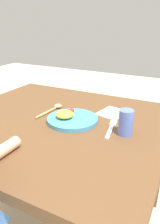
{
  "coord_description": "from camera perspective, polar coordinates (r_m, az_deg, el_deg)",
  "views": [
    {
      "loc": [
        0.56,
        -0.81,
        1.13
      ],
      "look_at": [
        0.09,
        0.1,
        0.71
      ],
      "focal_mm": 35.89,
      "sensor_mm": 36.0,
      "label": 1
    }
  ],
  "objects": [
    {
      "name": "plate",
      "position": [
        1.05,
        -2.29,
        -1.65
      ],
      "size": [
        0.24,
        0.24,
        0.05
      ],
      "color": "#4493BF",
      "rests_on": "dining_table"
    },
    {
      "name": "spoon",
      "position": [
        1.19,
        -6.68,
        0.95
      ],
      "size": [
        0.05,
        0.2,
        0.02
      ],
      "rotation": [
        0.0,
        0.0,
        1.49
      ],
      "color": "tan",
      "rests_on": "dining_table"
    },
    {
      "name": "dining_table",
      "position": [
        1.11,
        -6.53,
        -5.1
      ],
      "size": [
        1.05,
        0.95,
        0.69
      ],
      "color": "brown",
      "rests_on": "ground_plane"
    },
    {
      "name": "drinking_cup",
      "position": [
        0.94,
        11.58,
        -2.62
      ],
      "size": [
        0.06,
        0.06,
        0.11
      ],
      "primitive_type": "cylinder",
      "color": "#5774D4",
      "rests_on": "dining_table"
    },
    {
      "name": "napkin",
      "position": [
        1.16,
        8.18,
        -0.23
      ],
      "size": [
        0.15,
        0.17,
        0.0
      ],
      "primitive_type": "cube",
      "rotation": [
        0.0,
        0.0,
        -0.2
      ],
      "color": "white",
      "rests_on": "dining_table"
    },
    {
      "name": "fork",
      "position": [
        1.0,
        8.01,
        -3.91
      ],
      "size": [
        0.06,
        0.22,
        0.01
      ],
      "rotation": [
        0.0,
        0.0,
        1.74
      ],
      "color": "silver",
      "rests_on": "dining_table"
    },
    {
      "name": "ground_plane",
      "position": [
        1.5,
        -5.39,
        -26.52
      ],
      "size": [
        8.0,
        8.0,
        0.0
      ],
      "primitive_type": "plane",
      "color": "beige"
    }
  ]
}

